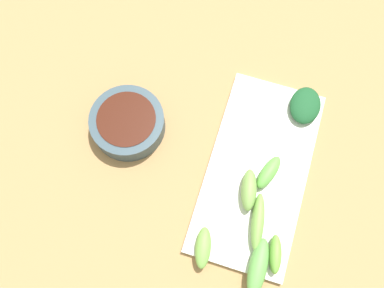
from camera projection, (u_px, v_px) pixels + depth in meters
tabletop at (216, 167)px, 0.74m from camera, size 2.10×2.10×0.02m
sauce_bowl at (128, 123)px, 0.73m from camera, size 0.14×0.14×0.04m
serving_plate at (257, 171)px, 0.72m from camera, size 0.17×0.35×0.01m
broccoli_stalk_0 at (275, 254)px, 0.66m from camera, size 0.03×0.07×0.03m
broccoli_stalk_1 at (269, 172)px, 0.70m from camera, size 0.04×0.07×0.03m
broccoli_stalk_2 at (258, 222)px, 0.67m from camera, size 0.04×0.10×0.03m
broccoli_stalk_3 at (203, 248)px, 0.66m from camera, size 0.04×0.07×0.02m
broccoli_stalk_4 at (249, 190)px, 0.69m from camera, size 0.04×0.08×0.03m
broccoli_leafy_5 at (305, 105)px, 0.74m from camera, size 0.06×0.08×0.02m
broccoli_stalk_6 at (258, 267)px, 0.65m from camera, size 0.03×0.10×0.03m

